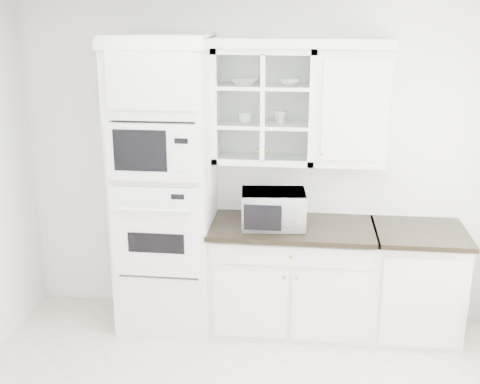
# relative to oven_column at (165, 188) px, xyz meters

# --- Properties ---
(room_shell) EXTENTS (4.00, 3.50, 2.70)m
(room_shell) POSITION_rel_oven_column_xyz_m (0.75, -0.99, 0.58)
(room_shell) COLOR white
(room_shell) RESTS_ON ground
(oven_column) EXTENTS (0.76, 0.68, 2.40)m
(oven_column) POSITION_rel_oven_column_xyz_m (0.00, 0.00, 0.00)
(oven_column) COLOR white
(oven_column) RESTS_ON ground
(base_cabinet_run) EXTENTS (1.32, 0.67, 0.92)m
(base_cabinet_run) POSITION_rel_oven_column_xyz_m (1.03, 0.03, -0.74)
(base_cabinet_run) COLOR white
(base_cabinet_run) RESTS_ON ground
(extra_base_cabinet) EXTENTS (0.72, 0.67, 0.92)m
(extra_base_cabinet) POSITION_rel_oven_column_xyz_m (2.03, 0.03, -0.74)
(extra_base_cabinet) COLOR white
(extra_base_cabinet) RESTS_ON ground
(upper_cabinet_glass) EXTENTS (0.80, 0.33, 0.90)m
(upper_cabinet_glass) POSITION_rel_oven_column_xyz_m (0.78, 0.17, 0.65)
(upper_cabinet_glass) COLOR white
(upper_cabinet_glass) RESTS_ON room_shell
(upper_cabinet_solid) EXTENTS (0.55, 0.33, 0.90)m
(upper_cabinet_solid) POSITION_rel_oven_column_xyz_m (1.46, 0.17, 0.65)
(upper_cabinet_solid) COLOR white
(upper_cabinet_solid) RESTS_ON room_shell
(crown_molding) EXTENTS (2.14, 0.38, 0.07)m
(crown_molding) POSITION_rel_oven_column_xyz_m (0.68, 0.14, 1.14)
(crown_molding) COLOR white
(crown_molding) RESTS_ON room_shell
(countertop_microwave) EXTENTS (0.53, 0.46, 0.29)m
(countertop_microwave) POSITION_rel_oven_column_xyz_m (0.88, -0.02, -0.14)
(countertop_microwave) COLOR white
(countertop_microwave) RESTS_ON base_cabinet_run
(bowl_a) EXTENTS (0.25, 0.25, 0.06)m
(bowl_a) POSITION_rel_oven_column_xyz_m (0.63, 0.16, 0.84)
(bowl_a) COLOR white
(bowl_a) RESTS_ON upper_cabinet_glass
(bowl_b) EXTENTS (0.19, 0.19, 0.05)m
(bowl_b) POSITION_rel_oven_column_xyz_m (0.98, 0.18, 0.84)
(bowl_b) COLOR white
(bowl_b) RESTS_ON upper_cabinet_glass
(cup_a) EXTENTS (0.13, 0.13, 0.09)m
(cup_a) POSITION_rel_oven_column_xyz_m (0.63, 0.15, 0.55)
(cup_a) COLOR white
(cup_a) RESTS_ON upper_cabinet_glass
(cup_b) EXTENTS (0.11, 0.11, 0.10)m
(cup_b) POSITION_rel_oven_column_xyz_m (0.91, 0.18, 0.56)
(cup_b) COLOR white
(cup_b) RESTS_ON upper_cabinet_glass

